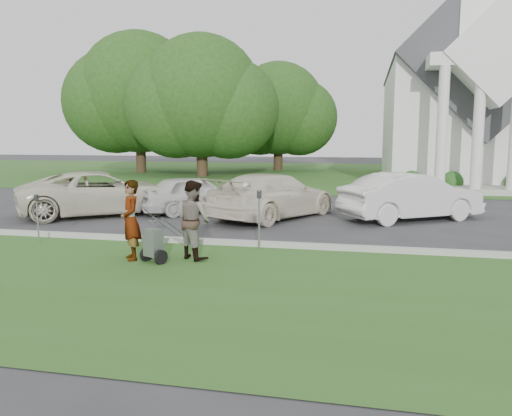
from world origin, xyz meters
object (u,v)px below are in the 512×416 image
(tree_left, at_px, (201,102))
(car_b, at_px, (194,194))
(car_a, at_px, (101,193))
(car_c, at_px, (273,196))
(parking_meter_near, at_px, (259,212))
(person_right, at_px, (193,220))
(striping_cart, at_px, (154,243))
(tree_far, at_px, (139,98))
(parking_meter_far, at_px, (37,212))
(car_d, at_px, (411,197))
(tree_back, at_px, (278,113))
(church, at_px, (462,86))
(person_left, at_px, (131,221))

(tree_left, relative_size, car_b, 2.67)
(car_a, height_order, car_c, car_a)
(parking_meter_near, bearing_deg, person_right, -135.06)
(striping_cart, bearing_deg, car_b, 127.46)
(car_a, bearing_deg, parking_meter_near, -160.52)
(tree_far, height_order, parking_meter_far, tree_far)
(person_right, distance_m, car_c, 6.06)
(striping_cart, distance_m, car_b, 7.30)
(car_d, bearing_deg, parking_meter_far, 88.21)
(person_right, relative_size, car_d, 0.37)
(car_d, bearing_deg, tree_back, -13.44)
(striping_cart, relative_size, person_right, 0.66)
(tree_left, bearing_deg, parking_meter_far, -82.34)
(person_right, xyz_separation_m, car_c, (0.70, 6.01, -0.12))
(car_d, bearing_deg, car_a, 63.12)
(car_b, distance_m, car_c, 3.05)
(tree_left, height_order, car_d, tree_left)
(tree_far, xyz_separation_m, tree_back, (10.00, 5.00, -0.97))
(church, bearing_deg, car_a, -128.64)
(parking_meter_near, bearing_deg, tree_far, 120.68)
(church, xyz_separation_m, tree_back, (-13.01, 6.87, -1.21))
(parking_meter_near, distance_m, car_d, 6.63)
(tree_far, height_order, car_d, tree_far)
(person_left, distance_m, parking_meter_near, 3.01)
(car_b, xyz_separation_m, car_d, (7.48, -0.03, 0.10))
(church, height_order, tree_left, church)
(tree_back, bearing_deg, car_c, -80.59)
(person_right, bearing_deg, tree_left, -38.65)
(person_left, height_order, person_right, person_left)
(church, relative_size, person_right, 13.79)
(striping_cart, bearing_deg, tree_left, 130.87)
(church, relative_size, car_a, 4.35)
(car_c, distance_m, car_d, 4.51)
(person_right, height_order, parking_meter_near, person_right)
(tree_far, distance_m, parking_meter_far, 27.19)
(parking_meter_near, relative_size, parking_meter_far, 1.14)
(tree_left, xyz_separation_m, car_d, (12.61, -16.38, -4.33))
(striping_cart, height_order, parking_meter_near, parking_meter_near)
(tree_far, distance_m, car_b, 22.89)
(tree_far, distance_m, car_d, 27.32)
(car_a, bearing_deg, striping_cart, 179.82)
(church, height_order, car_d, church)
(striping_cart, distance_m, car_c, 6.71)
(tree_far, bearing_deg, car_a, -68.35)
(parking_meter_near, bearing_deg, parking_meter_far, -175.15)
(tree_back, relative_size, person_left, 5.46)
(tree_far, bearing_deg, striping_cart, -64.34)
(tree_back, xyz_separation_m, car_a, (-1.87, -25.49, -3.96))
(striping_cart, height_order, car_c, car_c)
(tree_far, height_order, car_c, tree_far)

